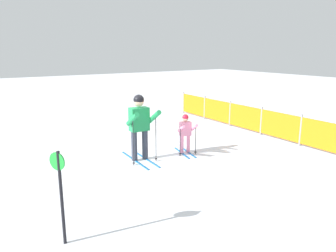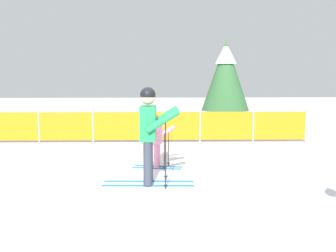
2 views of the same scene
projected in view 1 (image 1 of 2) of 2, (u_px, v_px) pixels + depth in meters
ground_plane at (134, 158)px, 9.08m from camera, size 60.00×60.00×0.00m
skier_adult at (140, 121)px, 8.67m from camera, size 1.70×0.77×1.79m
skier_child at (186, 131)px, 9.34m from camera, size 1.10×0.56×1.14m
safety_fence at (261, 121)px, 11.43m from camera, size 9.63×0.21×0.99m
trail_marker at (60, 188)px, 4.89m from camera, size 0.25×0.17×1.50m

